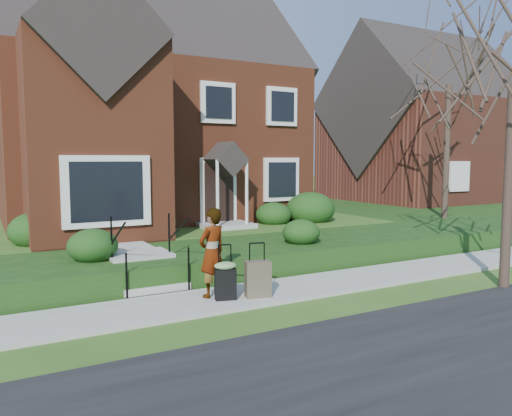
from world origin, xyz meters
TOP-DOWN VIEW (x-y plane):
  - ground at (0.00, 0.00)m, footprint 120.00×120.00m
  - street at (0.00, -5.00)m, footprint 60.00×6.00m
  - sidewalk at (0.00, 0.00)m, footprint 60.00×1.60m
  - terrace at (4.00, 10.90)m, footprint 44.00×20.00m
  - walkway at (-2.50, 5.00)m, footprint 1.20×6.00m
  - main_house at (-0.21, 9.61)m, footprint 10.40×10.20m
  - neighbour_house at (16.00, 11.00)m, footprint 9.40×8.00m
  - front_steps at (-2.50, 1.84)m, footprint 1.40×2.02m
  - foundation_shrubs at (0.80, 4.83)m, footprint 10.40×4.76m
  - woman at (-1.63, 0.13)m, footprint 0.75×0.62m
  - suitcase_black at (-1.49, -0.18)m, footprint 0.53×0.48m
  - suitcase_olive at (-0.85, -0.32)m, footprint 0.56×0.40m
  - tree_gap at (9.67, 4.09)m, footprint 5.40×5.40m

SIDE VIEW (x-z plane):
  - ground at x=0.00m, z-range 0.00..0.00m
  - street at x=0.00m, z-range 0.00..0.01m
  - sidewalk at x=0.00m, z-range 0.00..0.08m
  - terrace at x=4.00m, z-range 0.00..0.60m
  - suitcase_olive at x=-0.85m, z-range -0.10..0.98m
  - front_steps at x=-2.50m, z-range -0.28..1.22m
  - suitcase_black at x=-1.49m, z-range -0.04..1.04m
  - walkway at x=-2.50m, z-range 0.60..0.66m
  - woman at x=-1.63m, z-range 0.08..1.85m
  - foundation_shrubs at x=0.80m, z-range 0.50..1.68m
  - neighbour_house at x=16.00m, z-range 0.65..9.85m
  - main_house at x=-0.21m, z-range 0.56..9.96m
  - tree_gap at x=9.67m, z-range 2.14..9.86m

